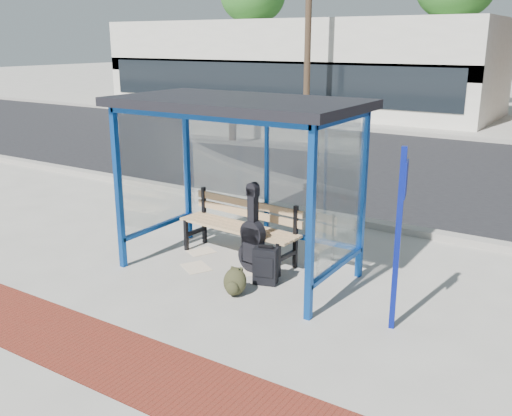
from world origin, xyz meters
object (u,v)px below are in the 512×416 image
Objects in this scene: guitar_bag at (253,242)px; backpack at (235,282)px; bench at (241,224)px; suitcase at (266,266)px.

guitar_bag is 3.37× the size of backpack.
bench is 5.49× the size of backpack.
bench is 3.61× the size of suitcase.
backpack is (0.22, -0.78, -0.27)m from guitar_bag.
backpack is at bearing -66.82° from guitar_bag.
suitcase is at bearing -28.34° from guitar_bag.
suitcase is (0.37, -0.26, -0.19)m from guitar_bag.
guitar_bag reaches higher than backpack.
backpack is at bearing -55.27° from bench.
guitar_bag is 0.86m from backpack.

